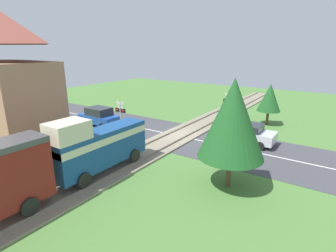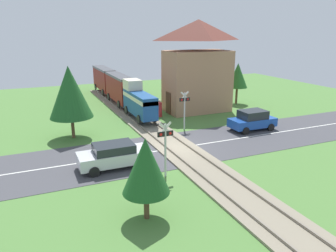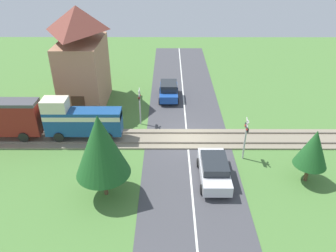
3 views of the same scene
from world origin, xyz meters
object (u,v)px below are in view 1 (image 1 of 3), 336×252
car_far_side (99,116)px  crossing_signal_west_approach (228,106)px  pedestrian_by_station (70,156)px  station_building (9,89)px  crossing_signal_east_approach (121,117)px  car_near_crossing (245,133)px

car_far_side → crossing_signal_west_approach: bearing=-152.2°
pedestrian_by_station → car_far_side: bearing=-52.4°
crossing_signal_west_approach → station_building: bearing=55.3°
crossing_signal_east_approach → station_building: bearing=53.0°
car_near_crossing → station_building: (11.13, 10.44, 3.49)m
crossing_signal_west_approach → station_building: station_building is taller
crossing_signal_west_approach → crossing_signal_east_approach: (4.90, 7.55, 0.00)m
car_near_crossing → crossing_signal_east_approach: (7.19, 5.21, 1.24)m
car_near_crossing → crossing_signal_west_approach: crossing_signal_west_approach is taller
station_building → crossing_signal_west_approach: bearing=-124.7°
car_far_side → station_building: station_building is taller
car_near_crossing → car_far_side: car_far_side is taller
car_near_crossing → station_building: station_building is taller
car_far_side → crossing_signal_east_approach: 5.62m
station_building → car_far_side: bearing=-82.2°
crossing_signal_west_approach → crossing_signal_east_approach: same height
crossing_signal_west_approach → car_far_side: bearing=27.8°
station_building → pedestrian_by_station: size_ratio=5.40×
crossing_signal_east_approach → station_building: station_building is taller
crossing_signal_west_approach → station_building: (8.84, 12.77, 2.25)m
car_far_side → pedestrian_by_station: bearing=127.6°
car_near_crossing → car_far_side: 12.50m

